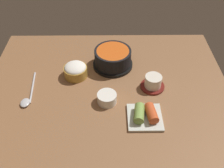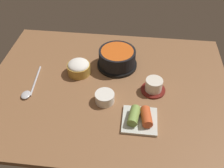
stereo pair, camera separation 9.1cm
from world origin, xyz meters
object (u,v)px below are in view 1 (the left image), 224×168
object	(u,v)px
tea_cup_with_saucer	(153,82)
rice_bowl	(75,70)
stone_pot	(113,58)
kimchi_plate	(145,115)
spoon	(28,97)
banchan_cup_center	(106,98)

from	to	relation	value
tea_cup_with_saucer	rice_bowl	bearing A→B (deg)	166.99
stone_pot	kimchi_plate	distance (cm)	32.48
spoon	banchan_cup_center	bearing A→B (deg)	-4.13
rice_bowl	spoon	size ratio (longest dim) A/B	0.49
rice_bowl	kimchi_plate	bearing A→B (deg)	-41.08
stone_pot	banchan_cup_center	size ratio (longest dim) A/B	2.37
tea_cup_with_saucer	kimchi_plate	distance (cm)	16.92
stone_pot	kimchi_plate	xyz separation A→B (cm)	(11.21, -30.40, -2.33)
rice_bowl	spoon	xyz separation A→B (cm)	(-17.61, -13.10, -2.50)
rice_bowl	kimchi_plate	world-z (taller)	rice_bowl
spoon	tea_cup_with_saucer	bearing A→B (deg)	6.63
rice_bowl	banchan_cup_center	size ratio (longest dim) A/B	1.33
stone_pot	rice_bowl	world-z (taller)	stone_pot
spoon	rice_bowl	bearing A→B (deg)	36.65
rice_bowl	kimchi_plate	size ratio (longest dim) A/B	0.80
stone_pot	rice_bowl	distance (cm)	17.26
kimchi_plate	spoon	size ratio (longest dim) A/B	0.62
kimchi_plate	tea_cup_with_saucer	bearing A→B (deg)	73.45
rice_bowl	tea_cup_with_saucer	bearing A→B (deg)	-13.01
tea_cup_with_saucer	banchan_cup_center	world-z (taller)	tea_cup_with_saucer
spoon	kimchi_plate	bearing A→B (deg)	-13.18
rice_bowl	tea_cup_with_saucer	distance (cm)	32.68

